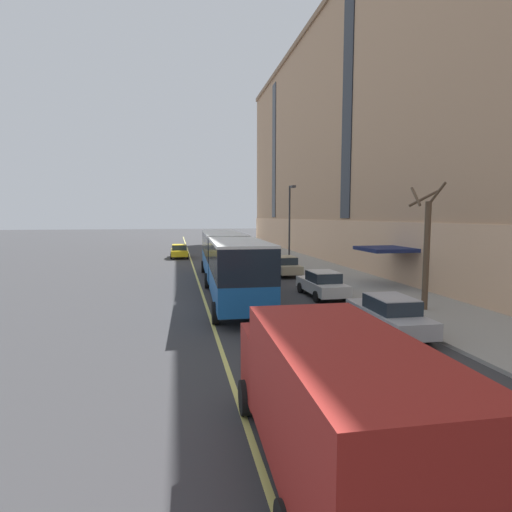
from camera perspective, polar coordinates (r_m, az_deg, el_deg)
ground_plane at (r=21.62m, az=-3.85°, el=-7.12°), size 260.00×260.00×0.00m
sidewalk at (r=27.40m, az=16.15°, el=-4.43°), size 5.64×160.00×0.15m
city_bus at (r=26.07m, az=-4.17°, el=-0.26°), size 3.47×20.08×3.59m
parked_car_silver_0 at (r=17.45m, az=18.44°, el=-7.89°), size 2.04×4.83×1.56m
parked_car_white_1 at (r=53.50m, az=-2.22°, el=1.43°), size 2.01×4.77×1.56m
parked_car_white_2 at (r=24.10m, az=9.43°, el=-3.95°), size 1.99×4.59×1.56m
parked_car_darkgray_3 at (r=45.74m, az=-0.42°, el=0.70°), size 2.01×4.48×1.56m
parked_car_champagne_5 at (r=32.53m, az=4.09°, el=-1.37°), size 1.96×4.79×1.56m
parked_car_white_7 at (r=39.40m, az=1.05°, el=-0.12°), size 2.00×4.42×1.56m
box_truck at (r=7.46m, az=10.24°, el=-19.22°), size 2.48×7.02×2.91m
taxi_cab at (r=46.55m, az=-10.89°, el=0.69°), size 2.02×4.60×1.56m
street_tree_mid_block at (r=21.48m, az=23.14°, el=1.17°), size 1.72×1.41×6.30m
street_lamp at (r=36.98m, az=4.90°, el=5.48°), size 0.36×1.48×7.41m
lane_centerline at (r=24.43m, az=-7.58°, el=-5.64°), size 0.16×140.00×0.01m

